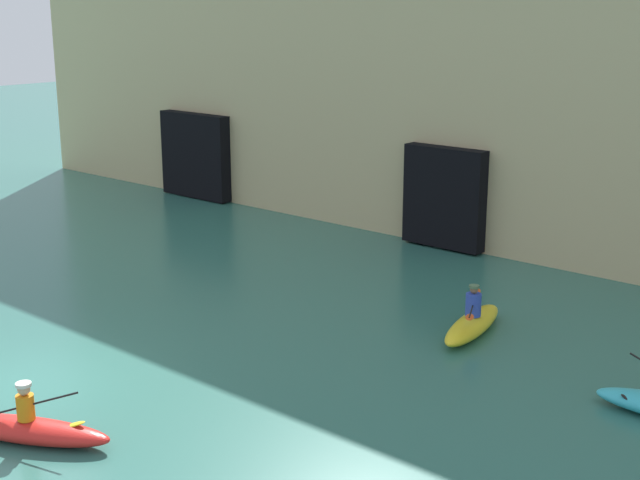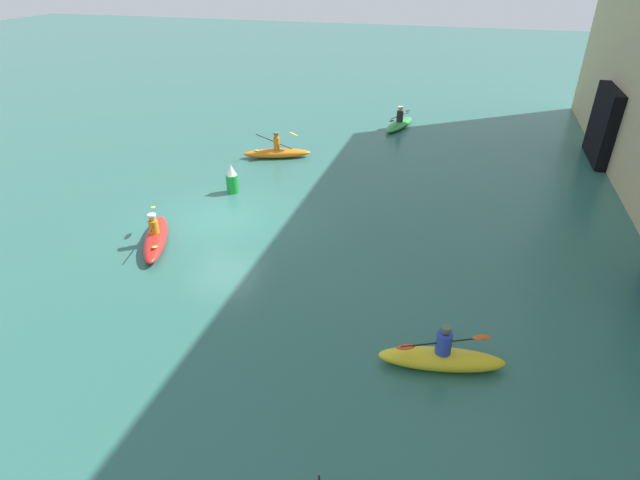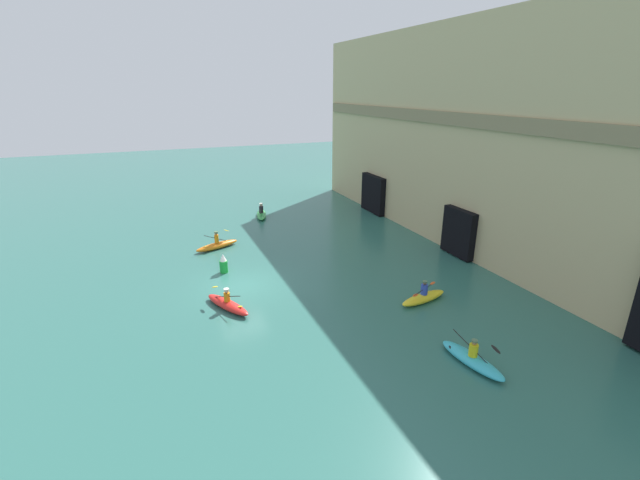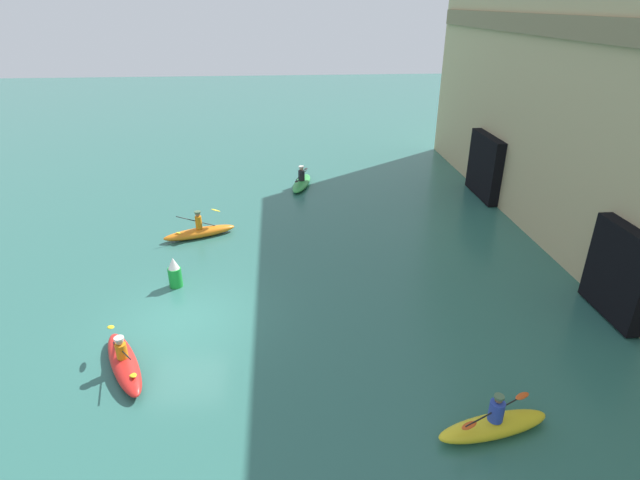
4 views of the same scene
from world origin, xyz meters
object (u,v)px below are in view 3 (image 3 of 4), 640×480
kayak_red (227,304)px  kayak_orange (217,245)px  kayak_cyan (472,359)px  kayak_yellow (424,297)px  marker_buoy (224,264)px  kayak_green (261,214)px

kayak_red → kayak_orange: 8.78m
kayak_cyan → kayak_orange: size_ratio=0.99×
kayak_yellow → kayak_cyan: bearing=-115.2°
marker_buoy → kayak_cyan: bearing=30.2°
kayak_yellow → kayak_orange: size_ratio=0.93×
kayak_green → kayak_orange: bearing=-22.6°
kayak_red → kayak_yellow: size_ratio=1.05×
kayak_cyan → kayak_yellow: kayak_cyan is taller
kayak_cyan → kayak_green: bearing=178.0°
kayak_red → marker_buoy: (-4.52, 0.65, 0.30)m
kayak_red → kayak_green: 16.15m
kayak_yellow → kayak_red: bearing=151.0°
kayak_green → marker_buoy: size_ratio=2.77×
kayak_orange → marker_buoy: kayak_orange is taller
kayak_red → kayak_orange: size_ratio=0.98×
kayak_red → marker_buoy: size_ratio=2.66×
kayak_orange → kayak_cyan: bearing=92.1°
kayak_red → kayak_yellow: bearing=-134.4°
kayak_orange → kayak_green: size_ratio=0.98×
kayak_cyan → kayak_orange: kayak_cyan is taller
kayak_red → kayak_orange: kayak_orange is taller
kayak_red → kayak_green: (-15.09, 5.76, -0.01)m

